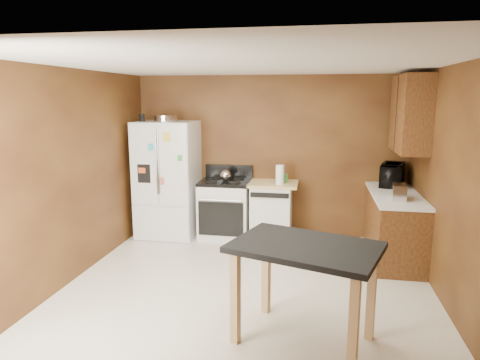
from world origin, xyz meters
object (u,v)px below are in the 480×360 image
(gas_range, at_px, (225,208))
(dishwasher, at_px, (271,210))
(roasting_pan, at_px, (166,118))
(paper_towel, at_px, (280,175))
(toaster, at_px, (399,192))
(refrigerator, at_px, (168,179))
(microwave, at_px, (392,176))
(kettle, at_px, (225,176))
(green_canister, at_px, (284,178))
(pen_cup, at_px, (142,118))
(island, at_px, (305,260))

(gas_range, bearing_deg, dishwasher, 1.94)
(roasting_pan, height_order, paper_towel, roasting_pan)
(roasting_pan, xyz_separation_m, toaster, (3.34, -0.82, -0.85))
(refrigerator, height_order, gas_range, refrigerator)
(roasting_pan, relative_size, gas_range, 0.33)
(toaster, xyz_separation_m, microwave, (0.05, 0.87, 0.05))
(kettle, relative_size, green_canister, 1.40)
(refrigerator, relative_size, gas_range, 1.64)
(pen_cup, xyz_separation_m, gas_range, (1.27, 0.12, -1.40))
(roasting_pan, bearing_deg, dishwasher, 0.91)
(green_canister, distance_m, microwave, 1.56)
(pen_cup, bearing_deg, gas_range, 5.41)
(microwave, bearing_deg, gas_range, 107.00)
(toaster, height_order, island, toaster)
(gas_range, bearing_deg, green_canister, 4.51)
(green_canister, relative_size, refrigerator, 0.07)
(pen_cup, height_order, green_canister, pen_cup)
(roasting_pan, xyz_separation_m, gas_range, (0.93, 0.00, -1.38))
(toaster, xyz_separation_m, gas_range, (-2.41, 0.83, -0.54))
(kettle, height_order, gas_range, gas_range)
(roasting_pan, bearing_deg, kettle, -2.09)
(green_canister, relative_size, gas_range, 0.11)
(paper_towel, distance_m, green_canister, 0.18)
(gas_range, bearing_deg, paper_towel, -5.04)
(microwave, relative_size, gas_range, 0.49)
(refrigerator, bearing_deg, island, -50.51)
(pen_cup, bearing_deg, green_canister, 5.04)
(paper_towel, bearing_deg, pen_cup, -178.77)
(toaster, bearing_deg, gas_range, 166.56)
(roasting_pan, bearing_deg, microwave, 0.77)
(paper_towel, relative_size, gas_range, 0.26)
(paper_towel, xyz_separation_m, dishwasher, (-0.13, 0.10, -0.58))
(kettle, relative_size, dishwasher, 0.19)
(kettle, bearing_deg, microwave, 1.87)
(kettle, xyz_separation_m, paper_towel, (0.83, -0.04, 0.05))
(roasting_pan, distance_m, green_canister, 2.04)
(pen_cup, xyz_separation_m, toaster, (3.68, -0.71, -0.86))
(green_canister, xyz_separation_m, gas_range, (-0.90, -0.07, -0.49))
(refrigerator, bearing_deg, paper_towel, -0.46)
(microwave, height_order, island, microwave)
(kettle, distance_m, island, 3.01)
(kettle, xyz_separation_m, toaster, (2.40, -0.79, 0.01))
(pen_cup, height_order, gas_range, pen_cup)
(paper_towel, distance_m, dishwasher, 0.60)
(green_canister, relative_size, toaster, 0.46)
(paper_towel, xyz_separation_m, microwave, (1.61, 0.12, 0.01))
(green_canister, height_order, dishwasher, green_canister)
(pen_cup, xyz_separation_m, paper_towel, (2.11, 0.05, -0.83))
(kettle, xyz_separation_m, island, (1.29, -2.71, -0.21))
(toaster, distance_m, refrigerator, 3.41)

